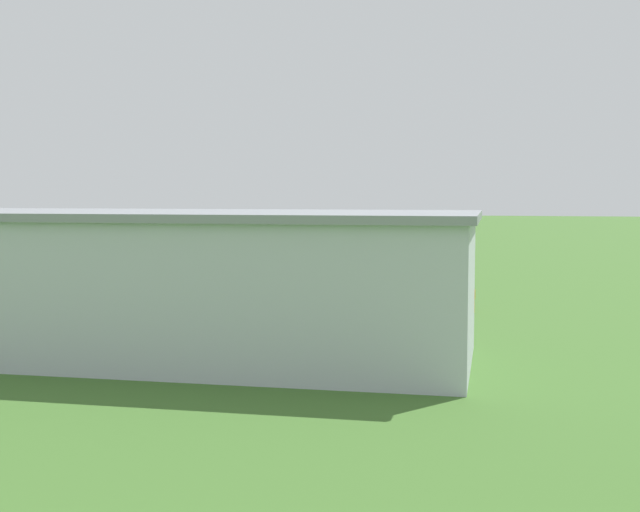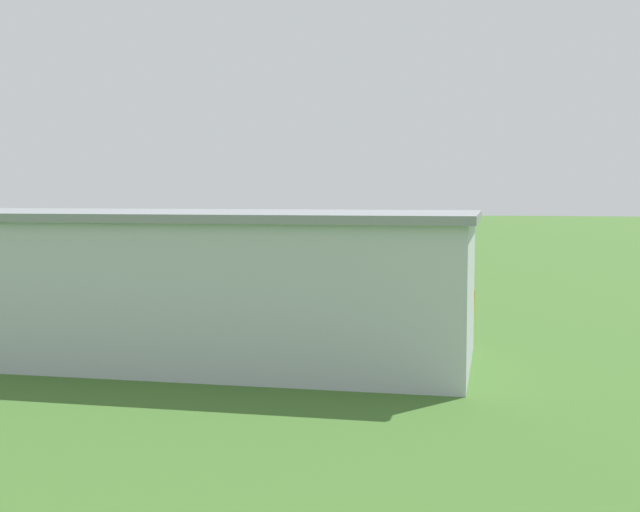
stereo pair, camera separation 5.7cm
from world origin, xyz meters
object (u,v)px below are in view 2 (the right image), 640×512
at_px(windsock, 111,215).
at_px(person_watching_takeoff, 472,299).
at_px(hangar, 61,281).
at_px(biplane, 399,237).

bearing_deg(windsock, person_watching_takeoff, 142.54).
height_order(hangar, windsock, hangar).
bearing_deg(person_watching_takeoff, hangar, 44.26).
xyz_separation_m(person_watching_takeoff, windsock, (41.76, -32.00, 4.20)).
distance_m(hangar, windsock, 54.98).
relative_size(person_watching_takeoff, windsock, 0.29).
bearing_deg(windsock, biplane, 160.50).
xyz_separation_m(hangar, person_watching_takeoff, (-18.03, -17.57, -2.50)).
xyz_separation_m(biplane, windsock, (34.18, -12.10, 1.40)).
distance_m(biplane, person_watching_takeoff, 21.47).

